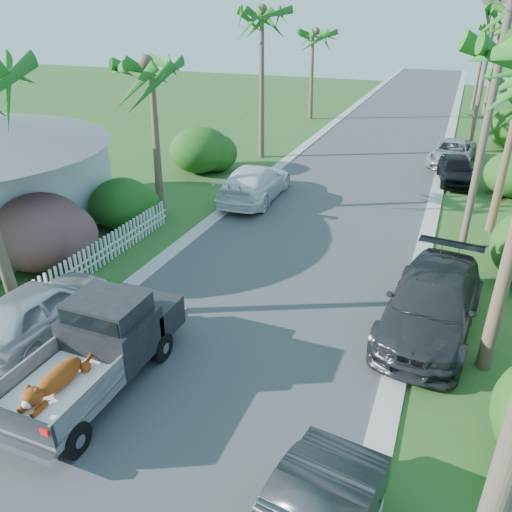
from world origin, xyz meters
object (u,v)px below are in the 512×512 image
at_px(pickup_truck, 104,342).
at_px(parked_car_rd, 452,153).
at_px(utility_pole_a, 509,466).
at_px(utility_pole_c, 484,74).
at_px(palm_l_b, 149,63).
at_px(utility_pole_d, 482,54).
at_px(parked_car_rm, 432,304).
at_px(parked_car_ln, 40,309).
at_px(palm_r_c, 510,7).
at_px(palm_r_d, 501,27).
at_px(parked_car_lf, 255,183).
at_px(palm_l_d, 314,32).
at_px(palm_l_c, 262,11).
at_px(parked_car_rf, 456,170).
at_px(utility_pole_b, 487,124).

xyz_separation_m(pickup_truck, parked_car_rd, (6.87, 22.57, -0.35)).
relative_size(utility_pole_a, utility_pole_c, 1.00).
relative_size(palm_l_b, utility_pole_a, 0.82).
bearing_deg(palm_l_b, utility_pole_d, 68.20).
bearing_deg(pickup_truck, parked_car_rm, 35.21).
distance_m(parked_car_ln, utility_pole_a, 12.29).
distance_m(pickup_truck, palm_l_b, 12.14).
relative_size(palm_r_c, palm_r_d, 1.17).
relative_size(pickup_truck, utility_pole_c, 0.57).
bearing_deg(utility_pole_a, parked_car_lf, 118.43).
xyz_separation_m(palm_l_d, utility_pole_a, (12.10, -36.00, -1.84)).
bearing_deg(parked_car_rd, utility_pole_a, -82.54).
relative_size(parked_car_ln, palm_l_d, 0.57).
bearing_deg(palm_l_c, utility_pole_c, 27.35).
height_order(pickup_truck, palm_r_d, palm_r_d).
bearing_deg(utility_pole_d, palm_l_d, -143.36).
distance_m(palm_l_b, utility_pole_a, 18.77).
height_order(parked_car_rm, parked_car_rf, parked_car_rm).
bearing_deg(palm_l_d, pickup_truck, -82.34).
height_order(pickup_truck, utility_pole_c, utility_pole_c).
distance_m(parked_car_rf, palm_r_c, 8.98).
relative_size(parked_car_rm, utility_pole_b, 0.63).
xyz_separation_m(parked_car_rm, parked_car_lf, (-8.47, 8.00, -0.02)).
bearing_deg(utility_pole_a, palm_l_c, 115.80).
bearing_deg(utility_pole_c, parked_car_ln, -112.88).
bearing_deg(utility_pole_d, utility_pole_a, -90.00).
distance_m(pickup_truck, utility_pole_b, 13.95).
bearing_deg(palm_l_c, parked_car_lf, -71.08).
height_order(parked_car_rf, palm_l_c, palm_l_c).
xyz_separation_m(palm_l_d, palm_r_c, (12.70, -8.00, 1.67)).
relative_size(pickup_truck, palm_l_c, 0.56).
relative_size(palm_l_c, palm_l_d, 1.19).
bearing_deg(palm_l_b, palm_l_c, 85.43).
relative_size(parked_car_rm, parked_car_rd, 1.18).
height_order(parked_car_rm, parked_car_lf, parked_car_rm).
bearing_deg(parked_car_rm, parked_car_rd, 96.62).
bearing_deg(palm_l_c, palm_r_c, 18.15).
relative_size(palm_l_b, utility_pole_b, 0.82).
xyz_separation_m(parked_car_rm, palm_r_c, (1.33, 19.00, 7.29)).
bearing_deg(parked_car_rf, palm_l_b, -150.25).
bearing_deg(utility_pole_d, palm_l_c, -118.92).
xyz_separation_m(parked_car_lf, palm_l_b, (-3.20, -3.00, 5.35)).
relative_size(utility_pole_b, utility_pole_c, 1.00).
bearing_deg(palm_r_d, palm_l_b, -115.41).
xyz_separation_m(parked_car_rd, palm_r_d, (1.83, 15.42, 6.07)).
relative_size(palm_l_d, utility_pole_d, 0.86).
bearing_deg(palm_r_c, palm_l_c, -161.85).
distance_m(parked_car_rd, utility_pole_a, 26.89).
xyz_separation_m(parked_car_rd, parked_car_ln, (-9.67, -21.70, 0.09)).
distance_m(palm_l_b, utility_pole_b, 12.54).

